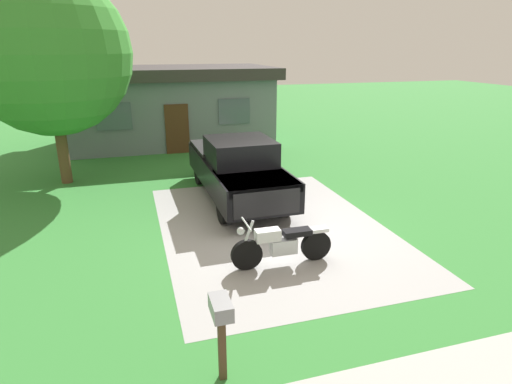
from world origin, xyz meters
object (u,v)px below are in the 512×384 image
object	(u,v)px
pickup_truck	(236,167)
shade_tree	(48,54)
neighbor_house	(170,104)
motorcycle	(281,244)
mailbox	(221,318)

from	to	relation	value
pickup_truck	shade_tree	bearing A→B (deg)	149.09
pickup_truck	neighbor_house	size ratio (longest dim) A/B	0.59
neighbor_house	shade_tree	bearing A→B (deg)	-126.20
motorcycle	mailbox	distance (m)	3.47
pickup_truck	mailbox	bearing A→B (deg)	-105.68
pickup_truck	neighbor_house	world-z (taller)	neighbor_house
neighbor_house	mailbox	bearing A→B (deg)	-93.58
motorcycle	pickup_truck	bearing A→B (deg)	88.12
pickup_truck	neighbor_house	bearing A→B (deg)	96.74
motorcycle	mailbox	world-z (taller)	mailbox
mailbox	neighbor_house	world-z (taller)	neighbor_house
mailbox	pickup_truck	bearing A→B (deg)	74.32
shade_tree	neighbor_house	xyz separation A→B (m)	(4.15, 5.67, -2.39)
motorcycle	shade_tree	xyz separation A→B (m)	(-5.04, 7.52, 3.71)
pickup_truck	mailbox	xyz separation A→B (m)	(-2.04, -7.27, 0.03)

